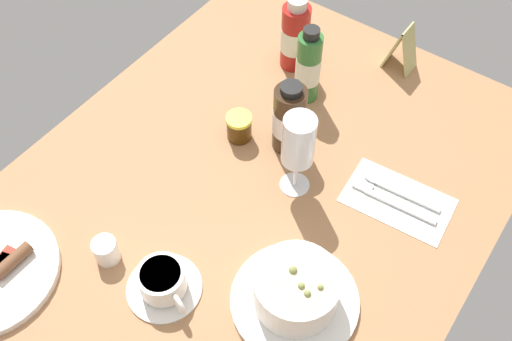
# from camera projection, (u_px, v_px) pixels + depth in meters

# --- Properties ---
(ground_plane) EXTENTS (1.10, 0.84, 0.03)m
(ground_plane) POSITION_uv_depth(u_px,v_px,m) (251.00, 195.00, 1.10)
(ground_plane) COLOR #A8754C
(porridge_bowl) EXTENTS (0.21, 0.21, 0.09)m
(porridge_bowl) POSITION_uv_depth(u_px,v_px,m) (296.00, 291.00, 0.92)
(porridge_bowl) COLOR white
(porridge_bowl) RESTS_ON ground_plane
(cutlery_setting) EXTENTS (0.13, 0.21, 0.01)m
(cutlery_setting) POSITION_uv_depth(u_px,v_px,m) (396.00, 199.00, 1.07)
(cutlery_setting) COLOR white
(cutlery_setting) RESTS_ON ground_plane
(coffee_cup) EXTENTS (0.13, 0.13, 0.06)m
(coffee_cup) POSITION_uv_depth(u_px,v_px,m) (165.00, 283.00, 0.94)
(coffee_cup) COLOR white
(coffee_cup) RESTS_ON ground_plane
(creamer_jug) EXTENTS (0.05, 0.05, 0.05)m
(creamer_jug) POSITION_uv_depth(u_px,v_px,m) (106.00, 250.00, 0.98)
(creamer_jug) COLOR white
(creamer_jug) RESTS_ON ground_plane
(wine_glass) EXTENTS (0.06, 0.06, 0.18)m
(wine_glass) POSITION_uv_depth(u_px,v_px,m) (298.00, 144.00, 0.99)
(wine_glass) COLOR white
(wine_glass) RESTS_ON ground_plane
(jam_jar) EXTENTS (0.05, 0.05, 0.06)m
(jam_jar) POSITION_uv_depth(u_px,v_px,m) (239.00, 127.00, 1.14)
(jam_jar) COLOR #492B0A
(jam_jar) RESTS_ON ground_plane
(sauce_bottle_green) EXTENTS (0.05, 0.05, 0.18)m
(sauce_bottle_green) POSITION_uv_depth(u_px,v_px,m) (308.00, 67.00, 1.17)
(sauce_bottle_green) COLOR #337233
(sauce_bottle_green) RESTS_ON ground_plane
(sauce_bottle_red) EXTENTS (0.06, 0.06, 0.17)m
(sauce_bottle_red) POSITION_uv_depth(u_px,v_px,m) (295.00, 36.00, 1.23)
(sauce_bottle_red) COLOR #B21E19
(sauce_bottle_red) RESTS_ON ground_plane
(sauce_bottle_brown) EXTENTS (0.06, 0.06, 0.16)m
(sauce_bottle_brown) POSITION_uv_depth(u_px,v_px,m) (289.00, 119.00, 1.09)
(sauce_bottle_brown) COLOR #382314
(sauce_bottle_brown) RESTS_ON ground_plane
(menu_card) EXTENTS (0.05, 0.07, 0.11)m
(menu_card) POSITION_uv_depth(u_px,v_px,m) (403.00, 48.00, 1.24)
(menu_card) COLOR tan
(menu_card) RESTS_ON ground_plane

